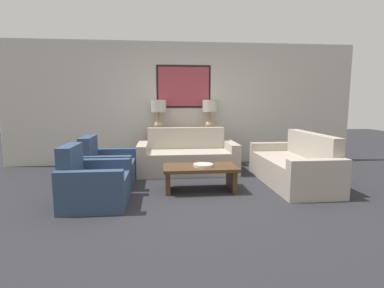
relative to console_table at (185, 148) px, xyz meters
The scene contains 11 objects.
ground_plane 2.23m from the console_table, 90.00° to the right, with size 20.00×20.00×0.00m, color #28282D.
back_wall 1.00m from the console_table, 90.00° to the left, with size 7.71×0.12×2.65m.
console_table is the anchor object (origin of this frame).
table_lamp_left 0.97m from the console_table, behind, with size 0.32×0.32×0.67m.
table_lamp_right 0.97m from the console_table, ahead, with size 0.32×0.32×0.67m.
couch_by_back_wall 0.66m from the console_table, 90.00° to the right, with size 1.90×0.87×0.86m.
couch_by_side 2.39m from the console_table, 44.19° to the right, with size 0.87×1.90×0.86m.
coffee_table 1.89m from the console_table, 87.21° to the right, with size 1.13×0.61×0.39m.
decorative_bowl 1.93m from the console_table, 85.98° to the right, with size 0.30×0.30×0.04m.
armchair_near_back_wall 1.99m from the console_table, 135.36° to the right, with size 0.82×0.89×0.81m.
armchair_near_camera 2.77m from the console_table, 120.75° to the right, with size 0.82×0.89×0.81m.
Camera 1 is at (-0.49, -4.19, 1.38)m, focal length 28.00 mm.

